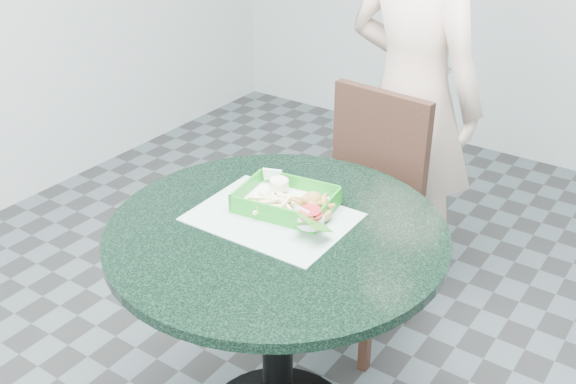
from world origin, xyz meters
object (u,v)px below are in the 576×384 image
Objects in this scene: dining_chair at (364,201)px; crab_sandwich at (310,212)px; cafe_table at (277,283)px; food_basket at (286,209)px; diner_person at (413,80)px; sauce_ramekin at (282,189)px.

crab_sandwich is (0.12, -0.56, 0.27)m from dining_chair.
food_basket reaches higher than cafe_table.
dining_chair is at bearing 101.12° from diner_person.
food_basket is (0.04, -0.91, -0.12)m from diner_person.
sauce_ramekin is at bearing 119.76° from cafe_table.
cafe_table is at bearing 103.90° from diner_person.
dining_chair reaches higher than sauce_ramekin.
cafe_table is at bearing -79.08° from dining_chair.
diner_person reaches higher than food_basket.
food_basket is at bearing 168.94° from crab_sandwich.
crab_sandwich is 1.88× the size of sauce_ramekin.
crab_sandwich is at bearing -23.84° from sauce_ramekin.
food_basket is at bearing -81.98° from dining_chair.
cafe_table is at bearing -60.24° from sauce_ramekin.
cafe_table is 0.22m from food_basket.
dining_chair is 0.57m from sauce_ramekin.
dining_chair is 0.63m from crab_sandwich.
crab_sandwich is at bearing -72.68° from dining_chair.
diner_person is at bearing 98.25° from crab_sandwich.
sauce_ramekin is (-0.01, -0.86, -0.09)m from diner_person.
diner_person is 16.84× the size of crab_sandwich.
sauce_ramekin is at bearing 99.10° from diner_person.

